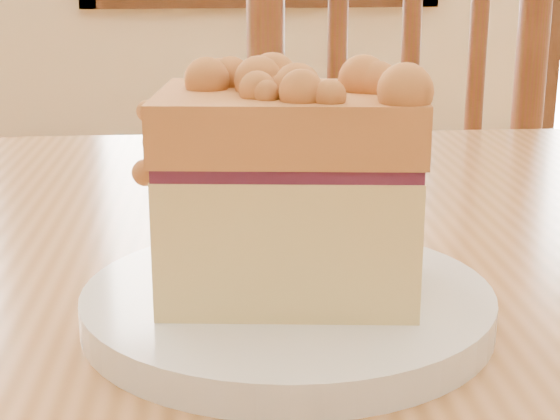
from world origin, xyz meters
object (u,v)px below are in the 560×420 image
cafe_table_main (416,398)px  cake_slice (287,183)px  plate (288,305)px  cafe_chair_main (332,265)px

cafe_table_main → cake_slice: bearing=-142.2°
plate → cafe_table_main: bearing=34.9°
plate → cake_slice: size_ratio=1.45×
cafe_table_main → plate: 0.15m
plate → cake_slice: (-0.00, 0.00, 0.07)m
plate → cake_slice: cake_slice is taller
cafe_table_main → plate: (-0.09, -0.06, 0.09)m
cafe_table_main → plate: plate is taller
cafe_table_main → cafe_chair_main: (0.07, 0.65, -0.14)m
cafe_chair_main → cake_slice: cafe_chair_main is taller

